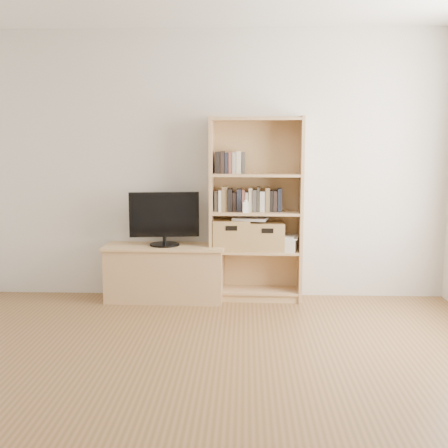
# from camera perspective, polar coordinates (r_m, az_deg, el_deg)

# --- Properties ---
(floor) EXTENTS (4.50, 5.00, 0.01)m
(floor) POSITION_cam_1_polar(r_m,az_deg,el_deg) (3.39, -3.01, -18.48)
(floor) COLOR brown
(floor) RESTS_ON ground
(back_wall) EXTENTS (4.50, 0.02, 2.60)m
(back_wall) POSITION_cam_1_polar(r_m,az_deg,el_deg) (5.52, -0.76, 5.97)
(back_wall) COLOR silver
(back_wall) RESTS_ON floor
(tv_stand) EXTENTS (1.13, 0.44, 0.51)m
(tv_stand) POSITION_cam_1_polar(r_m,az_deg,el_deg) (5.51, -6.00, -5.05)
(tv_stand) COLOR #A67A55
(tv_stand) RESTS_ON floor
(bookshelf) EXTENTS (0.89, 0.34, 1.77)m
(bookshelf) POSITION_cam_1_polar(r_m,az_deg,el_deg) (5.39, 3.27, 1.48)
(bookshelf) COLOR #A67A55
(bookshelf) RESTS_ON floor
(television) EXTENTS (0.67, 0.13, 0.52)m
(television) POSITION_cam_1_polar(r_m,az_deg,el_deg) (5.41, -6.09, 0.53)
(television) COLOR black
(television) RESTS_ON tv_stand
(books_row_mid) EXTENTS (0.80, 0.17, 0.21)m
(books_row_mid) POSITION_cam_1_polar(r_m,az_deg,el_deg) (5.40, 3.28, 2.43)
(books_row_mid) COLOR #38352D
(books_row_mid) RESTS_ON bookshelf
(books_row_upper) EXTENTS (0.40, 0.15, 0.21)m
(books_row_upper) POSITION_cam_1_polar(r_m,az_deg,el_deg) (5.38, 1.21, 6.29)
(books_row_upper) COLOR #38352D
(books_row_upper) RESTS_ON bookshelf
(baby_monitor) EXTENTS (0.06, 0.04, 0.10)m
(baby_monitor) POSITION_cam_1_polar(r_m,az_deg,el_deg) (5.29, 2.20, 1.70)
(baby_monitor) COLOR white
(baby_monitor) RESTS_ON bookshelf
(basket_left) EXTENTS (0.36, 0.30, 0.29)m
(basket_left) POSITION_cam_1_polar(r_m,az_deg,el_deg) (5.43, 0.76, -1.09)
(basket_left) COLOR #997245
(basket_left) RESTS_ON bookshelf
(basket_right) EXTENTS (0.33, 0.27, 0.27)m
(basket_right) POSITION_cam_1_polar(r_m,az_deg,el_deg) (5.43, 4.39, -1.25)
(basket_right) COLOR #997245
(basket_right) RESTS_ON bookshelf
(laptop) EXTENTS (0.36, 0.28, 0.03)m
(laptop) POSITION_cam_1_polar(r_m,az_deg,el_deg) (5.40, 2.70, 0.54)
(laptop) COLOR silver
(laptop) RESTS_ON basket_left
(magazine_stack) EXTENTS (0.24, 0.30, 0.12)m
(magazine_stack) POSITION_cam_1_polar(r_m,az_deg,el_deg) (5.45, 6.46, -2.04)
(magazine_stack) COLOR silver
(magazine_stack) RESTS_ON bookshelf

